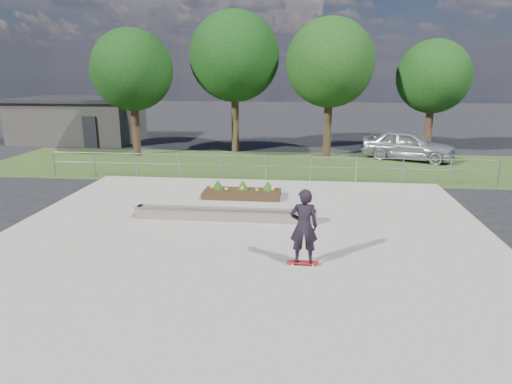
% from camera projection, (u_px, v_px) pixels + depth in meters
% --- Properties ---
extents(ground, '(120.00, 120.00, 0.00)m').
position_uv_depth(ground, '(244.00, 241.00, 13.41)').
color(ground, black).
rests_on(ground, ground).
extents(grass_verge, '(30.00, 8.00, 0.02)m').
position_uv_depth(grass_verge, '(271.00, 165.00, 23.98)').
color(grass_verge, '#2C431B').
rests_on(grass_verge, ground).
extents(concrete_slab, '(15.00, 15.00, 0.06)m').
position_uv_depth(concrete_slab, '(244.00, 240.00, 13.41)').
color(concrete_slab, gray).
rests_on(concrete_slab, ground).
extents(fence, '(20.06, 0.06, 1.20)m').
position_uv_depth(fence, '(266.00, 164.00, 20.42)').
color(fence, gray).
rests_on(fence, ground).
extents(building, '(8.40, 5.40, 3.00)m').
position_uv_depth(building, '(78.00, 120.00, 31.73)').
color(building, '#2C2A27').
rests_on(building, ground).
extents(tree_far_left, '(4.55, 4.55, 7.15)m').
position_uv_depth(tree_far_left, '(132.00, 70.00, 25.45)').
color(tree_far_left, black).
rests_on(tree_far_left, ground).
extents(tree_mid_left, '(5.25, 5.25, 8.25)m').
position_uv_depth(tree_mid_left, '(234.00, 57.00, 26.62)').
color(tree_mid_left, '#322214').
rests_on(tree_mid_left, ground).
extents(tree_mid_right, '(4.90, 4.90, 7.70)m').
position_uv_depth(tree_mid_right, '(330.00, 63.00, 25.20)').
color(tree_mid_right, black).
rests_on(tree_mid_right, ground).
extents(tree_far_right, '(4.20, 4.20, 6.60)m').
position_uv_depth(tree_far_right, '(433.00, 77.00, 26.22)').
color(tree_far_right, '#352115').
rests_on(tree_far_right, ground).
extents(grind_ledge, '(6.00, 0.44, 0.43)m').
position_uv_depth(grind_ledge, '(225.00, 214.00, 15.04)').
color(grind_ledge, brown).
rests_on(grind_ledge, concrete_slab).
extents(planter_bed, '(3.00, 1.20, 0.61)m').
position_uv_depth(planter_bed, '(242.00, 192.00, 17.83)').
color(planter_bed, black).
rests_on(planter_bed, concrete_slab).
extents(skateboarder, '(0.80, 0.49, 2.01)m').
position_uv_depth(skateboarder, '(304.00, 226.00, 11.36)').
color(skateboarder, silver).
rests_on(skateboarder, concrete_slab).
extents(parked_car, '(5.29, 3.73, 1.67)m').
position_uv_depth(parked_car, '(408.00, 145.00, 25.26)').
color(parked_car, '#A2A7AB').
rests_on(parked_car, ground).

